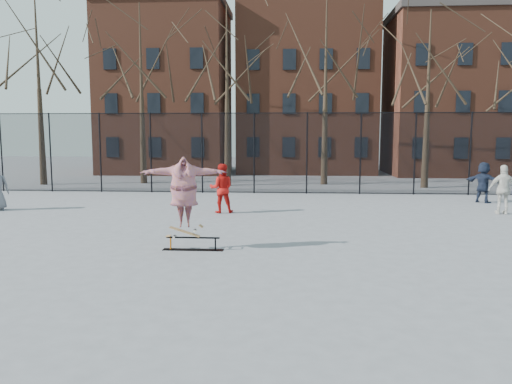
# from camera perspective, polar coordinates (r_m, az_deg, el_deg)

# --- Properties ---
(ground) EXTENTS (100.00, 100.00, 0.00)m
(ground) POSITION_cam_1_polar(r_m,az_deg,el_deg) (12.00, 1.82, -7.67)
(ground) COLOR slate
(skate_rail) EXTENTS (1.57, 0.24, 0.34)m
(skate_rail) POSITION_cam_1_polar(r_m,az_deg,el_deg) (12.97, -7.22, -6.01)
(skate_rail) COLOR black
(skate_rail) RESTS_ON ground
(skateboard) EXTENTS (0.87, 0.21, 0.10)m
(skateboard) POSITION_cam_1_polar(r_m,az_deg,el_deg) (12.96, -8.14, -4.85)
(skateboard) COLOR #A07940
(skateboard) RESTS_ON skate_rail
(skater) EXTENTS (2.28, 0.99, 1.79)m
(skater) POSITION_cam_1_polar(r_m,az_deg,el_deg) (12.80, -8.21, -0.69)
(skater) COLOR #3D3B94
(skater) RESTS_ON skateboard
(bystander_red) EXTENTS (0.98, 0.81, 1.85)m
(bystander_red) POSITION_cam_1_polar(r_m,az_deg,el_deg) (18.75, -3.97, 0.42)
(bystander_red) COLOR red
(bystander_red) RESTS_ON ground
(bystander_white) EXTENTS (1.11, 0.54, 1.83)m
(bystander_white) POSITION_cam_1_polar(r_m,az_deg,el_deg) (20.52, 26.45, 0.25)
(bystander_white) COLOR silver
(bystander_white) RESTS_ON ground
(bystander_navy) EXTENTS (1.53, 1.51, 1.76)m
(bystander_navy) POSITION_cam_1_polar(r_m,az_deg,el_deg) (23.57, 24.56, 1.02)
(bystander_navy) COLOR #1B2337
(bystander_navy) RESTS_ON ground
(fence) EXTENTS (34.03, 0.07, 4.00)m
(fence) POSITION_cam_1_polar(r_m,az_deg,el_deg) (24.63, 3.01, 4.58)
(fence) COLOR black
(fence) RESTS_ON ground
(tree_row) EXTENTS (33.66, 7.46, 10.67)m
(tree_row) POSITION_cam_1_polar(r_m,az_deg,el_deg) (29.10, 2.75, 15.39)
(tree_row) COLOR black
(tree_row) RESTS_ON ground
(rowhouses) EXTENTS (29.00, 7.00, 13.00)m
(rowhouses) POSITION_cam_1_polar(r_m,az_deg,el_deg) (37.74, 4.57, 11.42)
(rowhouses) COLOR brown
(rowhouses) RESTS_ON ground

